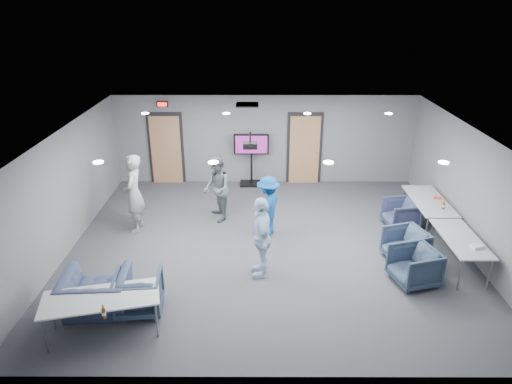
{
  "coord_description": "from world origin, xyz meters",
  "views": [
    {
      "loc": [
        -0.24,
        -9.27,
        5.33
      ],
      "look_at": [
        -0.26,
        0.35,
        1.2
      ],
      "focal_mm": 32.0,
      "sensor_mm": 36.0,
      "label": 1
    }
  ],
  "objects_px": {
    "person_d": "(268,207)",
    "projector": "(250,145)",
    "person_b": "(217,189)",
    "tv_stand": "(251,156)",
    "person_c": "(261,237)",
    "table_right_a": "(429,202)",
    "chair_right_b": "(405,245)",
    "chair_front_b": "(96,293)",
    "table_front_left": "(101,299)",
    "bottle_right": "(444,206)",
    "chair_right_a": "(401,214)",
    "chair_right_c": "(414,266)",
    "chair_front_a": "(139,292)",
    "person_a": "(134,194)",
    "table_right_b": "(461,240)",
    "bottle_front": "(104,313)"
  },
  "relations": [
    {
      "from": "person_b",
      "to": "chair_right_c",
      "type": "xyz_separation_m",
      "value": [
        4.16,
        -2.85,
        -0.47
      ]
    },
    {
      "from": "person_b",
      "to": "chair_right_b",
      "type": "bearing_deg",
      "value": 48.24
    },
    {
      "from": "chair_right_a",
      "to": "tv_stand",
      "type": "height_order",
      "value": "tv_stand"
    },
    {
      "from": "person_b",
      "to": "projector",
      "type": "distance_m",
      "value": 2.18
    },
    {
      "from": "person_a",
      "to": "bottle_front",
      "type": "bearing_deg",
      "value": 7.46
    },
    {
      "from": "chair_right_a",
      "to": "table_front_left",
      "type": "height_order",
      "value": "table_front_left"
    },
    {
      "from": "projector",
      "to": "chair_right_a",
      "type": "bearing_deg",
      "value": 12.9
    },
    {
      "from": "person_d",
      "to": "chair_front_b",
      "type": "relative_size",
      "value": 1.29
    },
    {
      "from": "chair_front_a",
      "to": "table_right_a",
      "type": "relative_size",
      "value": 0.44
    },
    {
      "from": "table_front_left",
      "to": "chair_right_b",
      "type": "bearing_deg",
      "value": 8.98
    },
    {
      "from": "person_d",
      "to": "bottle_front",
      "type": "relative_size",
      "value": 6.13
    },
    {
      "from": "person_a",
      "to": "table_right_b",
      "type": "distance_m",
      "value": 7.41
    },
    {
      "from": "table_right_b",
      "to": "tv_stand",
      "type": "xyz_separation_m",
      "value": [
        -4.41,
        4.7,
        0.23
      ]
    },
    {
      "from": "person_d",
      "to": "projector",
      "type": "relative_size",
      "value": 4.28
    },
    {
      "from": "table_right_b",
      "to": "bottle_right",
      "type": "height_order",
      "value": "bottle_right"
    },
    {
      "from": "table_right_a",
      "to": "tv_stand",
      "type": "relative_size",
      "value": 1.2
    },
    {
      "from": "chair_right_c",
      "to": "chair_front_a",
      "type": "distance_m",
      "value": 5.36
    },
    {
      "from": "chair_right_b",
      "to": "chair_front_b",
      "type": "relative_size",
      "value": 0.68
    },
    {
      "from": "person_d",
      "to": "tv_stand",
      "type": "xyz_separation_m",
      "value": [
        -0.43,
        3.22,
        0.16
      ]
    },
    {
      "from": "chair_front_a",
      "to": "projector",
      "type": "relative_size",
      "value": 2.41
    },
    {
      "from": "table_right_b",
      "to": "person_a",
      "type": "bearing_deg",
      "value": 76.45
    },
    {
      "from": "person_a",
      "to": "chair_front_a",
      "type": "distance_m",
      "value": 3.32
    },
    {
      "from": "person_c",
      "to": "table_right_a",
      "type": "relative_size",
      "value": 0.9
    },
    {
      "from": "person_a",
      "to": "bottle_right",
      "type": "distance_m",
      "value": 7.36
    },
    {
      "from": "chair_right_b",
      "to": "table_right_a",
      "type": "bearing_deg",
      "value": 130.84
    },
    {
      "from": "chair_right_b",
      "to": "bottle_right",
      "type": "xyz_separation_m",
      "value": [
        1.16,
        1.07,
        0.45
      ]
    },
    {
      "from": "person_d",
      "to": "table_right_b",
      "type": "bearing_deg",
      "value": 91.14
    },
    {
      "from": "table_right_a",
      "to": "bottle_front",
      "type": "height_order",
      "value": "bottle_front"
    },
    {
      "from": "chair_right_b",
      "to": "chair_front_b",
      "type": "bearing_deg",
      "value": -90.18
    },
    {
      "from": "table_right_a",
      "to": "person_d",
      "type": "bearing_deg",
      "value": 96.14
    },
    {
      "from": "chair_front_b",
      "to": "table_front_left",
      "type": "distance_m",
      "value": 0.74
    },
    {
      "from": "person_d",
      "to": "chair_right_c",
      "type": "xyz_separation_m",
      "value": [
        2.88,
        -2.01,
        -0.37
      ]
    },
    {
      "from": "tv_stand",
      "to": "projector",
      "type": "distance_m",
      "value": 3.94
    },
    {
      "from": "bottle_front",
      "to": "projector",
      "type": "distance_m",
      "value": 4.55
    },
    {
      "from": "table_right_a",
      "to": "table_front_left",
      "type": "relative_size",
      "value": 0.94
    },
    {
      "from": "table_right_a",
      "to": "tv_stand",
      "type": "height_order",
      "value": "tv_stand"
    },
    {
      "from": "chair_right_c",
      "to": "table_right_a",
      "type": "height_order",
      "value": "chair_right_c"
    },
    {
      "from": "person_c",
      "to": "bottle_right",
      "type": "relative_size",
      "value": 7.38
    },
    {
      "from": "bottle_right",
      "to": "table_right_a",
      "type": "bearing_deg",
      "value": 105.78
    },
    {
      "from": "person_b",
      "to": "tv_stand",
      "type": "bearing_deg",
      "value": 143.64
    },
    {
      "from": "tv_stand",
      "to": "projector",
      "type": "height_order",
      "value": "projector"
    },
    {
      "from": "chair_right_a",
      "to": "table_front_left",
      "type": "distance_m",
      "value": 7.36
    },
    {
      "from": "chair_right_a",
      "to": "person_c",
      "type": "bearing_deg",
      "value": -67.42
    },
    {
      "from": "chair_right_c",
      "to": "person_d",
      "type": "bearing_deg",
      "value": -140.32
    },
    {
      "from": "person_a",
      "to": "person_c",
      "type": "bearing_deg",
      "value": 56.98
    },
    {
      "from": "person_b",
      "to": "chair_front_b",
      "type": "relative_size",
      "value": 1.46
    },
    {
      "from": "table_right_a",
      "to": "bottle_front",
      "type": "relative_size",
      "value": 7.84
    },
    {
      "from": "chair_right_a",
      "to": "bottle_right",
      "type": "relative_size",
      "value": 3.3
    },
    {
      "from": "person_d",
      "to": "tv_stand",
      "type": "relative_size",
      "value": 0.94
    },
    {
      "from": "tv_stand",
      "to": "person_a",
      "type": "bearing_deg",
      "value": -133.35
    }
  ]
}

